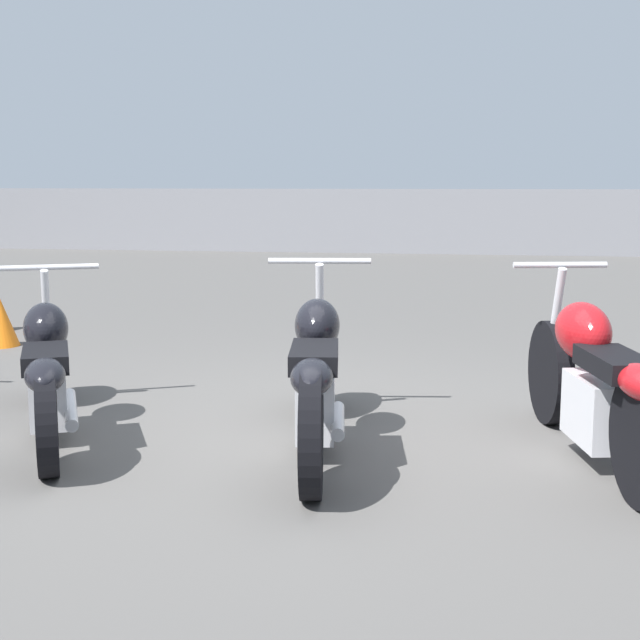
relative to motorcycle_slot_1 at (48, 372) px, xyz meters
name	(u,v)px	position (x,y,z in m)	size (l,w,h in m)	color
ground_plane	(313,438)	(1.52, 0.21, -0.38)	(60.00, 60.00, 0.00)	#514F4C
fence_back	(422,222)	(1.52, 13.34, 0.27)	(40.00, 0.04, 1.30)	gray
motorcycle_slot_1	(48,372)	(0.00, 0.00, 0.00)	(1.13, 1.99, 0.93)	black
motorcycle_slot_2	(316,376)	(1.58, -0.03, 0.03)	(0.64, 2.20, 1.00)	black
motorcycle_slot_3	(595,382)	(3.04, 0.01, 0.05)	(0.67, 2.04, 1.00)	black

